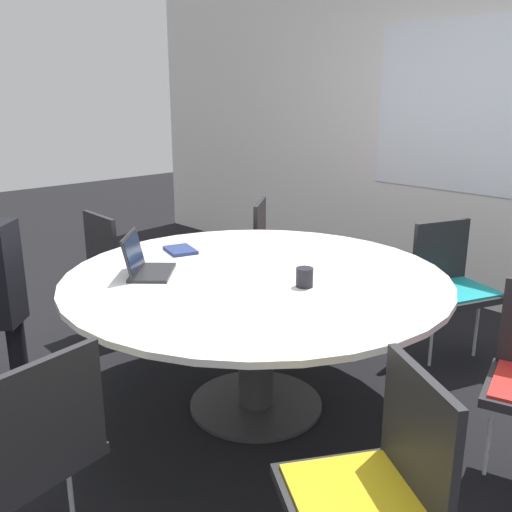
% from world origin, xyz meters
% --- Properties ---
extents(ground_plane, '(16.00, 16.00, 0.00)m').
position_xyz_m(ground_plane, '(0.00, 0.00, 0.00)').
color(ground_plane, black).
extents(wall_back, '(8.00, 0.07, 2.70)m').
position_xyz_m(wall_back, '(0.00, 2.36, 1.35)').
color(wall_back, silver).
rests_on(wall_back, ground_plane).
extents(conference_table, '(1.98, 1.98, 0.76)m').
position_xyz_m(conference_table, '(0.00, 0.00, 0.63)').
color(conference_table, '#333333').
rests_on(conference_table, ground_plane).
extents(chair_1, '(0.49, 0.51, 0.88)m').
position_xyz_m(chair_1, '(0.30, -1.34, 0.53)').
color(chair_1, '#262628').
rests_on(chair_1, ground_plane).
extents(chair_2, '(0.59, 0.59, 0.88)m').
position_xyz_m(chair_2, '(1.21, -0.65, 0.53)').
color(chair_2, '#262628').
rests_on(chair_2, ground_plane).
extents(chair_4, '(0.55, 0.56, 0.88)m').
position_xyz_m(chair_4, '(0.41, 1.31, 0.53)').
color(chair_4, '#262628').
rests_on(chair_4, ground_plane).
extents(chair_5, '(0.60, 0.60, 0.88)m').
position_xyz_m(chair_5, '(-0.88, 1.05, 0.53)').
color(chair_5, '#262628').
rests_on(chair_5, ground_plane).
extents(chair_6, '(0.46, 0.44, 0.88)m').
position_xyz_m(chair_6, '(-1.37, -0.01, 0.53)').
color(chair_6, '#262628').
rests_on(chair_6, ground_plane).
extents(laptop, '(0.37, 0.37, 0.21)m').
position_xyz_m(laptop, '(-0.41, -0.41, 0.81)').
color(laptop, '#232326').
rests_on(laptop, conference_table).
extents(spiral_notebook, '(0.24, 0.20, 0.02)m').
position_xyz_m(spiral_notebook, '(-0.62, -0.02, 0.77)').
color(spiral_notebook, navy).
rests_on(spiral_notebook, conference_table).
extents(coffee_cup, '(0.08, 0.08, 0.09)m').
position_xyz_m(coffee_cup, '(0.30, 0.04, 0.81)').
color(coffee_cup, black).
rests_on(coffee_cup, conference_table).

